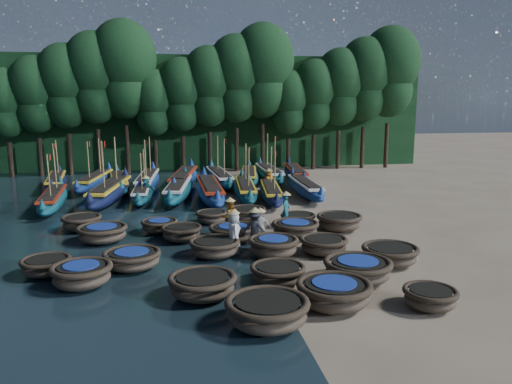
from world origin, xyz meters
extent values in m
plane|color=gray|center=(0.00, 0.00, 0.00)|extent=(120.00, 120.00, 0.00)
cube|color=black|center=(0.00, 23.50, 5.00)|extent=(40.00, 3.00, 10.00)
ellipsoid|color=#4E3E30|center=(-0.82, -10.00, 0.37)|extent=(2.30, 2.30, 0.74)
torus|color=#382D21|center=(-0.82, -10.00, 0.71)|extent=(2.41, 2.41, 0.22)
cylinder|color=black|center=(-0.82, -10.00, 0.76)|extent=(1.84, 1.84, 0.07)
ellipsoid|color=#4E3E30|center=(1.45, -9.06, 0.37)|extent=(2.62, 2.62, 0.73)
torus|color=#382D21|center=(1.45, -9.06, 0.71)|extent=(2.35, 2.35, 0.22)
cylinder|color=black|center=(1.45, -9.06, 0.76)|extent=(1.79, 1.79, 0.07)
cylinder|color=navy|center=(1.45, -9.06, 0.80)|extent=(1.37, 1.37, 0.04)
ellipsoid|color=#4E3E30|center=(4.30, -9.65, 0.29)|extent=(1.93, 1.93, 0.58)
torus|color=#382D21|center=(4.30, -9.65, 0.56)|extent=(1.68, 1.68, 0.17)
cylinder|color=black|center=(4.30, -9.65, 0.59)|extent=(1.26, 1.26, 0.05)
ellipsoid|color=#4E3E30|center=(-6.42, -6.02, 0.36)|extent=(2.38, 2.38, 0.72)
torus|color=#382D21|center=(-6.42, -6.02, 0.70)|extent=(2.09, 2.09, 0.22)
cylinder|color=black|center=(-6.42, -6.02, 0.74)|extent=(1.57, 1.57, 0.07)
cylinder|color=navy|center=(-6.42, -6.02, 0.79)|extent=(1.21, 1.21, 0.04)
ellipsoid|color=#4E3E30|center=(-2.46, -7.62, 0.34)|extent=(2.72, 2.72, 0.68)
torus|color=#382D21|center=(-2.46, -7.62, 0.66)|extent=(2.22, 2.22, 0.21)
cylinder|color=black|center=(-2.46, -7.62, 0.71)|extent=(1.68, 1.68, 0.06)
ellipsoid|color=#4E3E30|center=(0.18, -6.84, 0.30)|extent=(2.08, 2.08, 0.60)
torus|color=#382D21|center=(0.18, -6.84, 0.58)|extent=(1.94, 1.94, 0.18)
cylinder|color=black|center=(0.18, -6.84, 0.62)|extent=(1.48, 1.48, 0.05)
ellipsoid|color=#4E3E30|center=(2.97, -7.11, 0.35)|extent=(2.75, 2.75, 0.70)
torus|color=#382D21|center=(2.97, -7.11, 0.68)|extent=(2.41, 2.41, 0.21)
cylinder|color=black|center=(2.97, -7.11, 0.72)|extent=(1.84, 1.84, 0.06)
cylinder|color=navy|center=(2.97, -7.11, 0.77)|extent=(1.42, 1.42, 0.04)
ellipsoid|color=#4E3E30|center=(4.86, -5.61, 0.33)|extent=(2.68, 2.68, 0.66)
torus|color=#382D21|center=(4.86, -5.61, 0.64)|extent=(2.19, 2.19, 0.20)
cylinder|color=black|center=(4.86, -5.61, 0.68)|extent=(1.67, 1.67, 0.06)
ellipsoid|color=#4E3E30|center=(-7.89, -4.59, 0.29)|extent=(1.76, 1.76, 0.59)
torus|color=#382D21|center=(-7.89, -4.59, 0.57)|extent=(1.80, 1.80, 0.18)
cylinder|color=black|center=(-7.89, -4.59, 0.61)|extent=(1.36, 1.36, 0.05)
ellipsoid|color=#4E3E30|center=(-4.87, -4.42, 0.31)|extent=(2.68, 2.68, 0.63)
torus|color=#382D21|center=(-4.87, -4.42, 0.61)|extent=(2.17, 2.17, 0.19)
cylinder|color=black|center=(-4.87, -4.42, 0.65)|extent=(1.66, 1.66, 0.06)
cylinder|color=navy|center=(-4.87, -4.42, 0.69)|extent=(1.28, 1.28, 0.04)
ellipsoid|color=#4E3E30|center=(-1.70, -3.51, 0.32)|extent=(2.16, 2.16, 0.65)
torus|color=#382D21|center=(-1.70, -3.51, 0.63)|extent=(2.07, 2.07, 0.20)
cylinder|color=black|center=(-1.70, -3.51, 0.66)|extent=(1.57, 1.57, 0.06)
ellipsoid|color=#4E3E30|center=(0.64, -3.90, 0.35)|extent=(2.50, 2.50, 0.70)
torus|color=#382D21|center=(0.64, -3.90, 0.68)|extent=(2.06, 2.06, 0.21)
cylinder|color=black|center=(0.64, -3.90, 0.73)|extent=(1.55, 1.55, 0.06)
cylinder|color=navy|center=(0.64, -3.90, 0.77)|extent=(1.19, 1.19, 0.04)
ellipsoid|color=#4E3E30|center=(2.75, -3.91, 0.31)|extent=(1.89, 1.89, 0.63)
torus|color=#382D21|center=(2.75, -3.91, 0.61)|extent=(1.98, 1.98, 0.19)
cylinder|color=black|center=(2.75, -3.91, 0.65)|extent=(1.50, 1.50, 0.06)
ellipsoid|color=#4E3E30|center=(-6.42, -0.59, 0.34)|extent=(2.25, 2.25, 0.67)
torus|color=#382D21|center=(-6.42, -0.59, 0.65)|extent=(2.23, 2.23, 0.20)
cylinder|color=black|center=(-6.42, -0.59, 0.69)|extent=(1.70, 1.70, 0.06)
cylinder|color=navy|center=(-6.42, -0.59, 0.73)|extent=(1.31, 1.31, 0.04)
ellipsoid|color=#4E3E30|center=(-2.94, -0.99, 0.31)|extent=(1.88, 1.88, 0.63)
torus|color=#382D21|center=(-2.94, -0.99, 0.61)|extent=(1.84, 1.84, 0.19)
cylinder|color=black|center=(-2.94, -0.99, 0.64)|extent=(1.38, 1.38, 0.06)
ellipsoid|color=#4E3E30|center=(-0.69, -1.45, 0.33)|extent=(2.50, 2.50, 0.66)
torus|color=#382D21|center=(-0.69, -1.45, 0.64)|extent=(2.16, 2.16, 0.20)
cylinder|color=black|center=(-0.69, -1.45, 0.68)|extent=(1.65, 1.65, 0.06)
cylinder|color=navy|center=(-0.69, -1.45, 0.71)|extent=(1.27, 1.27, 0.04)
ellipsoid|color=#4E3E30|center=(2.19, -1.43, 0.35)|extent=(2.61, 2.61, 0.70)
torus|color=#382D21|center=(2.19, -1.43, 0.68)|extent=(2.17, 2.17, 0.21)
cylinder|color=black|center=(2.19, -1.43, 0.72)|extent=(1.65, 1.65, 0.06)
cylinder|color=navy|center=(2.19, -1.43, 0.76)|extent=(1.27, 1.27, 0.04)
ellipsoid|color=#4E3E30|center=(4.60, -0.50, 0.36)|extent=(2.61, 2.61, 0.71)
torus|color=#382D21|center=(4.60, -0.50, 0.69)|extent=(2.21, 2.21, 0.22)
cylinder|color=black|center=(4.60, -0.50, 0.74)|extent=(1.67, 1.67, 0.06)
ellipsoid|color=#4E3E30|center=(-7.64, 1.62, 0.33)|extent=(1.90, 1.90, 0.66)
torus|color=#382D21|center=(-7.64, 1.62, 0.64)|extent=(1.91, 1.91, 0.20)
cylinder|color=black|center=(-7.64, 1.62, 0.68)|extent=(1.44, 1.44, 0.06)
ellipsoid|color=#4E3E30|center=(-3.94, 0.59, 0.28)|extent=(2.03, 2.03, 0.57)
torus|color=#382D21|center=(-3.94, 0.59, 0.55)|extent=(1.75, 1.75, 0.17)
cylinder|color=black|center=(-3.94, 0.59, 0.58)|extent=(1.32, 1.32, 0.05)
cylinder|color=navy|center=(-3.94, 0.59, 0.62)|extent=(1.02, 1.02, 0.03)
ellipsoid|color=#4E3E30|center=(-1.35, 1.96, 0.28)|extent=(1.56, 1.56, 0.57)
torus|color=#382D21|center=(-1.35, 1.96, 0.55)|extent=(1.60, 1.60, 0.17)
cylinder|color=black|center=(-1.35, 1.96, 0.58)|extent=(1.20, 1.20, 0.05)
ellipsoid|color=#4E3E30|center=(0.50, 2.15, 0.32)|extent=(2.23, 2.23, 0.63)
torus|color=#382D21|center=(0.50, 2.15, 0.61)|extent=(1.98, 1.98, 0.19)
cylinder|color=black|center=(0.50, 2.15, 0.65)|extent=(1.50, 1.50, 0.06)
ellipsoid|color=#4E3E30|center=(2.84, 0.58, 0.29)|extent=(1.89, 1.89, 0.59)
torus|color=#382D21|center=(2.84, 0.58, 0.57)|extent=(1.77, 1.77, 0.18)
cylinder|color=black|center=(2.84, 0.58, 0.61)|extent=(1.33, 1.33, 0.05)
ellipsoid|color=navy|center=(-10.13, 7.16, 0.47)|extent=(1.95, 7.67, 0.95)
cone|color=navy|center=(-10.41, 10.85, 1.09)|extent=(0.42, 0.42, 0.57)
cone|color=navy|center=(-9.84, 3.47, 1.04)|extent=(0.42, 0.42, 0.47)
cube|color=#9B2913|center=(-10.13, 7.16, 0.87)|extent=(1.45, 5.94, 0.11)
cube|color=black|center=(-10.13, 7.16, 0.95)|extent=(1.14, 5.16, 0.09)
cylinder|color=#997F4C|center=(-10.12, 8.30, 1.99)|extent=(0.07, 0.23, 2.65)
cylinder|color=#997F4C|center=(-9.92, 5.75, 1.99)|extent=(0.07, 0.23, 2.65)
plane|color=red|center=(-9.78, 5.76, 3.15)|extent=(0.00, 0.33, 0.33)
ellipsoid|color=#0E0F35|center=(-7.05, 8.56, 0.56)|extent=(2.81, 9.04, 1.11)
cone|color=#0E0F35|center=(-6.46, 12.86, 1.28)|extent=(0.49, 0.49, 0.67)
cone|color=#0E0F35|center=(-7.65, 4.26, 1.22)|extent=(0.49, 0.49, 0.56)
cube|color=gold|center=(-7.05, 8.56, 1.02)|extent=(2.10, 6.99, 0.13)
cube|color=black|center=(-7.05, 8.56, 1.11)|extent=(1.68, 6.07, 0.11)
cylinder|color=#997F4C|center=(-6.76, 9.86, 2.34)|extent=(0.08, 0.26, 3.11)
cylinder|color=#997F4C|center=(-7.17, 6.89, 2.34)|extent=(0.08, 0.26, 3.11)
plane|color=red|center=(-7.00, 6.86, 3.69)|extent=(0.00, 0.39, 0.39)
ellipsoid|color=navy|center=(-5.11, 8.74, 0.44)|extent=(1.44, 7.09, 0.88)
cone|color=navy|center=(-5.03, 12.19, 1.02)|extent=(0.39, 0.39, 0.53)
cone|color=navy|center=(-5.19, 5.30, 0.97)|extent=(0.39, 0.39, 0.44)
cube|color=silver|center=(-5.11, 8.74, 0.81)|extent=(1.06, 5.50, 0.11)
cube|color=black|center=(-5.11, 8.74, 0.88)|extent=(0.80, 4.78, 0.09)
cylinder|color=#997F4C|center=(-5.00, 9.80, 1.85)|extent=(0.06, 0.21, 2.47)
cylinder|color=#997F4C|center=(-5.06, 7.42, 1.85)|extent=(0.06, 0.21, 2.47)
plane|color=red|center=(-4.92, 7.41, 2.93)|extent=(0.00, 0.31, 0.31)
ellipsoid|color=navy|center=(-2.87, 8.75, 0.53)|extent=(2.67, 8.57, 1.06)
cone|color=navy|center=(-2.30, 12.82, 1.21)|extent=(0.46, 0.46, 0.63)
cone|color=navy|center=(-3.44, 4.67, 1.16)|extent=(0.46, 0.46, 0.53)
cube|color=silver|center=(-2.87, 8.75, 0.97)|extent=(2.00, 6.63, 0.13)
cube|color=black|center=(-2.87, 8.75, 1.06)|extent=(1.60, 5.76, 0.11)
ellipsoid|color=navy|center=(-0.94, 7.92, 0.55)|extent=(1.71, 8.83, 1.10)
cone|color=navy|center=(-1.00, 12.22, 1.27)|extent=(0.48, 0.48, 0.66)
cone|color=navy|center=(-0.88, 3.63, 1.21)|extent=(0.48, 0.48, 0.55)
cube|color=#9B2913|center=(-0.94, 7.92, 1.01)|extent=(1.25, 6.84, 0.13)
cube|color=black|center=(-0.94, 7.92, 1.10)|extent=(0.94, 5.95, 0.11)
ellipsoid|color=navy|center=(1.37, 8.22, 0.49)|extent=(2.05, 7.85, 0.97)
cone|color=navy|center=(1.69, 11.99, 1.12)|extent=(0.43, 0.43, 0.58)
cone|color=navy|center=(1.05, 4.45, 1.07)|extent=(0.43, 0.43, 0.49)
cube|color=gold|center=(1.37, 8.22, 0.89)|extent=(1.53, 6.08, 0.12)
cube|color=black|center=(1.37, 8.22, 0.97)|extent=(1.20, 5.29, 0.10)
cylinder|color=#997F4C|center=(1.57, 9.37, 2.04)|extent=(0.07, 0.23, 2.72)
cylinder|color=#997F4C|center=(1.34, 6.76, 2.04)|extent=(0.07, 0.23, 2.72)
plane|color=red|center=(1.49, 6.75, 3.22)|extent=(0.00, 0.34, 0.34)
ellipsoid|color=#0E0F35|center=(2.79, 7.02, 0.47)|extent=(2.21, 7.57, 0.93)
cone|color=#0E0F35|center=(3.22, 10.64, 1.07)|extent=(0.41, 0.41, 0.56)
cone|color=#0E0F35|center=(2.37, 3.41, 1.03)|extent=(0.41, 0.41, 0.47)
cube|color=gold|center=(2.79, 7.02, 0.86)|extent=(1.65, 5.86, 0.11)
cube|color=black|center=(2.79, 7.02, 0.93)|extent=(1.32, 5.09, 0.09)
cylinder|color=#997F4C|center=(3.02, 8.13, 1.96)|extent=(0.07, 0.22, 2.61)
cylinder|color=#997F4C|center=(2.72, 5.62, 1.96)|extent=(0.07, 0.22, 2.61)
plane|color=red|center=(2.86, 5.61, 3.10)|extent=(0.00, 0.33, 0.33)
ellipsoid|color=navy|center=(5.30, 8.20, 0.49)|extent=(1.61, 7.87, 0.98)
cone|color=navy|center=(5.40, 12.02, 1.13)|extent=(0.43, 0.43, 0.59)
cone|color=navy|center=(5.21, 4.39, 1.08)|extent=(0.43, 0.43, 0.49)
cube|color=silver|center=(5.30, 8.20, 0.90)|extent=(1.18, 6.09, 0.12)
cube|color=black|center=(5.30, 8.20, 0.98)|extent=(0.90, 5.30, 0.10)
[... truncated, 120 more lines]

